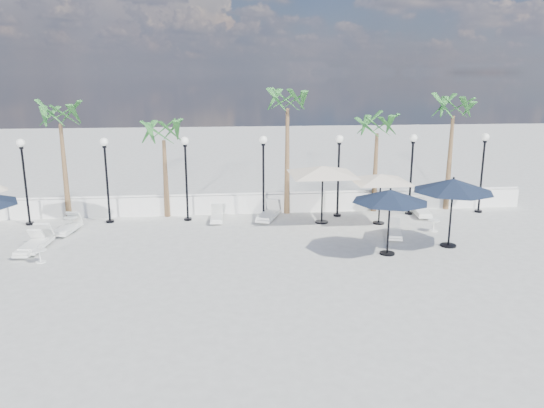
{
  "coord_description": "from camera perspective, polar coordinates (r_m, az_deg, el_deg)",
  "views": [
    {
      "loc": [
        -2.06,
        -17.27,
        6.6
      ],
      "look_at": [
        0.05,
        3.17,
        1.5
      ],
      "focal_mm": 35.0,
      "sensor_mm": 36.0,
      "label": 1
    }
  ],
  "objects": [
    {
      "name": "side_table_1",
      "position": [
        20.73,
        -23.7,
        -5.02
      ],
      "size": [
        0.49,
        0.49,
        0.47
      ],
      "color": "silver",
      "rests_on": "ground"
    },
    {
      "name": "parasol_navy_mid",
      "position": [
        21.32,
        18.91,
        1.89
      ],
      "size": [
        3.08,
        3.08,
        2.76
      ],
      "color": "black",
      "rests_on": "ground"
    },
    {
      "name": "lounger_3",
      "position": [
        24.44,
        -0.4,
        -1.11
      ],
      "size": [
        1.34,
        2.12,
        0.76
      ],
      "rotation": [
        0.0,
        0.0,
        -0.37
      ],
      "color": "silver",
      "rests_on": "ground"
    },
    {
      "name": "lamppost_0",
      "position": [
        25.56,
        -25.14,
        3.36
      ],
      "size": [
        0.36,
        0.36,
        3.84
      ],
      "color": "black",
      "rests_on": "ground"
    },
    {
      "name": "palm_4",
      "position": [
        27.09,
        18.93,
        9.24
      ],
      "size": [
        2.6,
        2.6,
        5.7
      ],
      "color": "brown",
      "rests_on": "ground"
    },
    {
      "name": "palm_3",
      "position": [
        25.84,
        11.25,
        7.79
      ],
      "size": [
        2.6,
        2.6,
        4.9
      ],
      "color": "brown",
      "rests_on": "ground"
    },
    {
      "name": "parasol_cream_sq_a",
      "position": [
        23.53,
        5.49,
        4.07
      ],
      "size": [
        5.7,
        5.7,
        2.8
      ],
      "color": "black",
      "rests_on": "ground"
    },
    {
      "name": "lounger_5",
      "position": [
        22.48,
        13.03,
        -2.95
      ],
      "size": [
        0.95,
        1.75,
        0.63
      ],
      "rotation": [
        0.0,
        0.0,
        -0.26
      ],
      "color": "silver",
      "rests_on": "ground"
    },
    {
      "name": "lamppost_5",
      "position": [
        25.77,
        14.81,
        4.3
      ],
      "size": [
        0.36,
        0.36,
        3.84
      ],
      "color": "black",
      "rests_on": "ground"
    },
    {
      "name": "lounger_2",
      "position": [
        21.98,
        -24.61,
        -4.23
      ],
      "size": [
        0.73,
        1.83,
        0.67
      ],
      "rotation": [
        0.0,
        0.0,
        -0.08
      ],
      "color": "silver",
      "rests_on": "ground"
    },
    {
      "name": "side_table_0",
      "position": [
        24.41,
        -20.85,
        -1.86
      ],
      "size": [
        0.58,
        0.58,
        0.56
      ],
      "color": "silver",
      "rests_on": "ground"
    },
    {
      "name": "lounger_6",
      "position": [
        26.14,
        15.69,
        -0.67
      ],
      "size": [
        0.85,
        1.99,
        0.72
      ],
      "rotation": [
        0.0,
        0.0,
        -0.11
      ],
      "color": "silver",
      "rests_on": "ground"
    },
    {
      "name": "parasol_navy_right",
      "position": [
        19.78,
        12.6,
        0.83
      ],
      "size": [
        2.83,
        2.83,
        2.54
      ],
      "color": "black",
      "rests_on": "ground"
    },
    {
      "name": "parasol_cream_sq_b",
      "position": [
        23.83,
        11.65,
        3.15
      ],
      "size": [
        4.87,
        4.87,
        2.44
      ],
      "color": "black",
      "rests_on": "ground"
    },
    {
      "name": "lounger_0",
      "position": [
        24.06,
        -21.1,
        -2.37
      ],
      "size": [
        0.87,
        1.9,
        0.68
      ],
      "rotation": [
        0.0,
        0.0,
        -0.16
      ],
      "color": "silver",
      "rests_on": "ground"
    },
    {
      "name": "balustrade",
      "position": [
        25.6,
        -1.11,
        0.08
      ],
      "size": [
        26.0,
        0.3,
        1.01
      ],
      "color": "silver",
      "rests_on": "ground"
    },
    {
      "name": "side_table_2",
      "position": [
        23.69,
        17.0,
        -2.12
      ],
      "size": [
        0.5,
        0.5,
        0.49
      ],
      "color": "silver",
      "rests_on": "ground"
    },
    {
      "name": "lamppost_2",
      "position": [
        24.17,
        -9.25,
        3.97
      ],
      "size": [
        0.36,
        0.36,
        3.84
      ],
      "color": "black",
      "rests_on": "ground"
    },
    {
      "name": "palm_0",
      "position": [
        25.62,
        -21.84,
        8.33
      ],
      "size": [
        2.6,
        2.6,
        5.5
      ],
      "color": "brown",
      "rests_on": "ground"
    },
    {
      "name": "lamppost_4",
      "position": [
        24.76,
        7.18,
        4.28
      ],
      "size": [
        0.36,
        0.36,
        3.84
      ],
      "color": "black",
      "rests_on": "ground"
    },
    {
      "name": "lamppost_3",
      "position": [
        24.21,
        -0.94,
        4.17
      ],
      "size": [
        0.36,
        0.36,
        3.84
      ],
      "color": "black",
      "rests_on": "ground"
    },
    {
      "name": "ground",
      "position": [
        18.6,
        0.85,
        -6.84
      ],
      "size": [
        100.0,
        100.0,
        0.0
      ],
      "primitive_type": "plane",
      "color": "#9B9B96",
      "rests_on": "ground"
    },
    {
      "name": "lounger_4",
      "position": [
        24.34,
        -5.97,
        -1.35
      ],
      "size": [
        0.6,
        1.71,
        0.63
      ],
      "rotation": [
        0.0,
        0.0,
        -0.03
      ],
      "color": "silver",
      "rests_on": "ground"
    },
    {
      "name": "palm_1",
      "position": [
        24.85,
        -11.58,
        7.09
      ],
      "size": [
        2.6,
        2.6,
        4.7
      ],
      "color": "brown",
      "rests_on": "ground"
    },
    {
      "name": "lamppost_1",
      "position": [
        24.62,
        -17.42,
        3.69
      ],
      "size": [
        0.36,
        0.36,
        3.84
      ],
      "color": "black",
      "rests_on": "ground"
    },
    {
      "name": "lounger_1",
      "position": [
        22.28,
        -24.0,
        -3.85
      ],
      "size": [
        0.83,
        2.1,
        0.77
      ],
      "rotation": [
        0.0,
        0.0,
        -0.08
      ],
      "color": "silver",
      "rests_on": "ground"
    },
    {
      "name": "lamppost_6",
      "position": [
        27.2,
        21.75,
        4.26
      ],
      "size": [
        0.36,
        0.36,
        3.84
      ],
      "color": "black",
      "rests_on": "ground"
    },
    {
      "name": "palm_2",
      "position": [
        24.83,
        1.68,
        10.51
      ],
      "size": [
        2.6,
        2.6,
        6.1
      ],
      "color": "brown",
      "rests_on": "ground"
    }
  ]
}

